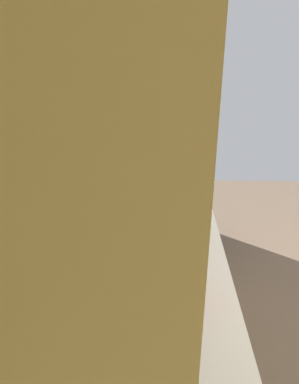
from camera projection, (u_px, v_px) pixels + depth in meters
wall_back at (85, 152)px, 1.72m from camera, size 3.91×0.12×2.69m
counter_run at (158, 359)px, 1.71m from camera, size 2.99×0.63×0.91m
upper_cabinets at (122, 55)px, 1.17m from camera, size 1.97×0.34×0.61m
oven_range at (163, 197)px, 3.37m from camera, size 0.66×0.66×1.09m
microwave at (158, 163)px, 2.43m from camera, size 0.45×0.33×0.31m
bowl at (175, 214)px, 2.00m from camera, size 0.15×0.15×0.07m
kettle at (181, 283)px, 1.39m from camera, size 0.16×0.12×0.17m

